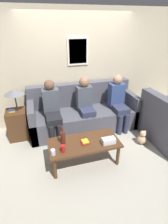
{
  "coord_description": "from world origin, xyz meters",
  "views": [
    {
      "loc": [
        -1.02,
        -2.97,
        2.3
      ],
      "look_at": [
        -0.17,
        -0.08,
        0.72
      ],
      "focal_mm": 28.0,
      "sensor_mm": 36.0,
      "label": 1
    }
  ],
  "objects": [
    {
      "name": "soda_can",
      "position": [
        -0.72,
        -0.78,
        0.5
      ],
      "size": [
        0.07,
        0.07,
        0.12
      ],
      "color": "red",
      "rests_on": "coffee_table"
    },
    {
      "name": "person_middle",
      "position": [
        0.01,
        0.41,
        0.69
      ],
      "size": [
        0.34,
        0.58,
        1.24
      ],
      "color": "#2D334C",
      "rests_on": "ground_plane"
    },
    {
      "name": "couch_main",
      "position": [
        0.0,
        0.54,
        0.35
      ],
      "size": [
        2.47,
        0.9,
        1.02
      ],
      "color": "#4C4C56",
      "rests_on": "ground_plane"
    },
    {
      "name": "ground_plane",
      "position": [
        0.0,
        0.0,
        0.0
      ],
      "size": [
        16.0,
        16.0,
        0.0
      ],
      "primitive_type": "plane",
      "color": "#ADA899"
    },
    {
      "name": "drinking_glass",
      "position": [
        -0.88,
        -0.81,
        0.49
      ],
      "size": [
        0.07,
        0.07,
        0.1
      ],
      "color": "silver",
      "rests_on": "coffee_table"
    },
    {
      "name": "teddy_bear",
      "position": [
        0.99,
        -0.46,
        0.13
      ],
      "size": [
        0.2,
        0.2,
        0.31
      ],
      "color": "tan",
      "rests_on": "ground_plane"
    },
    {
      "name": "person_right",
      "position": [
        0.77,
        0.32,
        0.68
      ],
      "size": [
        0.34,
        0.62,
        1.25
      ],
      "color": "#2D334C",
      "rests_on": "ground_plane"
    },
    {
      "name": "wall_back",
      "position": [
        0.0,
        1.01,
        1.3
      ],
      "size": [
        9.0,
        0.08,
        2.6
      ],
      "color": "beige",
      "rests_on": "ground_plane"
    },
    {
      "name": "tissue_box",
      "position": [
        0.06,
        -0.78,
        0.49
      ],
      "size": [
        0.23,
        0.12,
        0.15
      ],
      "color": "silver",
      "rests_on": "coffee_table"
    },
    {
      "name": "wine_bottle",
      "position": [
        -0.68,
        -0.56,
        0.56
      ],
      "size": [
        0.08,
        0.08,
        0.33
      ],
      "color": "#562319",
      "rests_on": "coffee_table"
    },
    {
      "name": "book_stack",
      "position": [
        -0.32,
        -0.67,
        0.47
      ],
      "size": [
        0.14,
        0.13,
        0.06
      ],
      "color": "red",
      "rests_on": "coffee_table"
    },
    {
      "name": "coffee_table",
      "position": [
        -0.33,
        -0.64,
        0.38
      ],
      "size": [
        1.23,
        0.58,
        0.44
      ],
      "color": "#4C2D19",
      "rests_on": "ground_plane"
    },
    {
      "name": "side_table_with_lamp",
      "position": [
        -1.47,
        0.51,
        0.42
      ],
      "size": [
        0.45,
        0.4,
        1.11
      ],
      "color": "#4C2D19",
      "rests_on": "ground_plane"
    },
    {
      "name": "person_left",
      "position": [
        -0.74,
        0.34,
        0.69
      ],
      "size": [
        0.34,
        0.66,
        1.26
      ],
      "color": "black",
      "rests_on": "ground_plane"
    }
  ]
}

